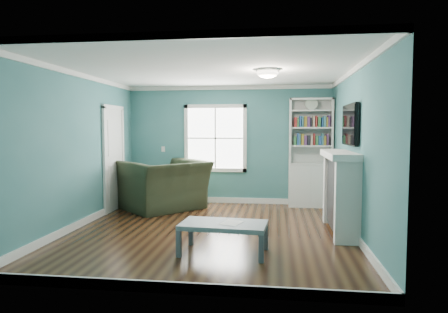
# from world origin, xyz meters

# --- Properties ---
(floor) EXTENTS (5.00, 5.00, 0.00)m
(floor) POSITION_xyz_m (0.00, 0.00, 0.00)
(floor) COLOR black
(floor) RESTS_ON ground
(room_walls) EXTENTS (5.00, 5.00, 5.00)m
(room_walls) POSITION_xyz_m (0.00, 0.00, 1.58)
(room_walls) COLOR #326C6E
(room_walls) RESTS_ON ground
(trim) EXTENTS (4.50, 5.00, 2.60)m
(trim) POSITION_xyz_m (0.00, 0.00, 1.24)
(trim) COLOR white
(trim) RESTS_ON ground
(window) EXTENTS (1.40, 0.06, 1.50)m
(window) POSITION_xyz_m (-0.30, 2.49, 1.45)
(window) COLOR white
(window) RESTS_ON room_walls
(bookshelf) EXTENTS (0.90, 0.35, 2.31)m
(bookshelf) POSITION_xyz_m (1.77, 2.30, 0.92)
(bookshelf) COLOR silver
(bookshelf) RESTS_ON ground
(fireplace) EXTENTS (0.44, 1.58, 1.30)m
(fireplace) POSITION_xyz_m (2.08, 0.20, 0.64)
(fireplace) COLOR black
(fireplace) RESTS_ON ground
(tv) EXTENTS (0.06, 1.10, 0.65)m
(tv) POSITION_xyz_m (2.20, 0.20, 1.72)
(tv) COLOR black
(tv) RESTS_ON fireplace
(door) EXTENTS (0.12, 0.98, 2.17)m
(door) POSITION_xyz_m (-2.22, 1.40, 1.07)
(door) COLOR silver
(door) RESTS_ON ground
(ceiling_fixture) EXTENTS (0.38, 0.38, 0.15)m
(ceiling_fixture) POSITION_xyz_m (0.90, 0.10, 2.55)
(ceiling_fixture) COLOR white
(ceiling_fixture) RESTS_ON room_walls
(light_switch) EXTENTS (0.08, 0.01, 0.12)m
(light_switch) POSITION_xyz_m (-1.50, 2.48, 1.20)
(light_switch) COLOR white
(light_switch) RESTS_ON room_walls
(recliner) EXTENTS (1.79, 1.82, 1.35)m
(recliner) POSITION_xyz_m (-1.22, 1.60, 0.68)
(recliner) COLOR #232D1C
(recliner) RESTS_ON ground
(coffee_table) EXTENTS (1.18, 0.70, 0.41)m
(coffee_table) POSITION_xyz_m (0.36, -1.12, 0.36)
(coffee_table) COLOR #444A52
(coffee_table) RESTS_ON ground
(paper_sheet) EXTENTS (0.32, 0.36, 0.00)m
(paper_sheet) POSITION_xyz_m (0.46, -1.12, 0.41)
(paper_sheet) COLOR white
(paper_sheet) RESTS_ON coffee_table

